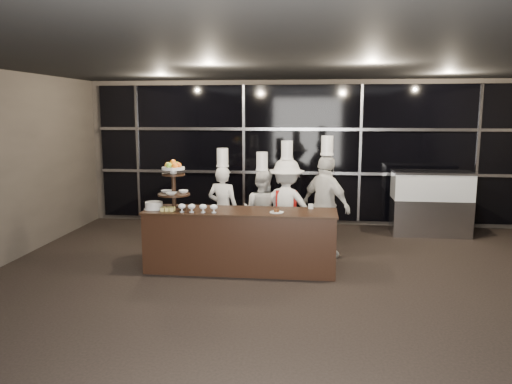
# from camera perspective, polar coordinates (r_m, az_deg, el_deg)

# --- Properties ---
(room) EXTENTS (10.00, 10.00, 10.00)m
(room) POSITION_cam_1_polar(r_m,az_deg,el_deg) (5.51, 3.93, 0.12)
(room) COLOR black
(room) RESTS_ON ground
(window_wall) EXTENTS (8.60, 0.10, 2.80)m
(window_wall) POSITION_cam_1_polar(r_m,az_deg,el_deg) (10.41, 5.19, 4.43)
(window_wall) COLOR black
(window_wall) RESTS_ON ground
(buffet_counter) EXTENTS (2.84, 0.74, 0.92)m
(buffet_counter) POSITION_cam_1_polar(r_m,az_deg,el_deg) (7.47, -1.79, -5.53)
(buffet_counter) COLOR black
(buffet_counter) RESTS_ON ground
(display_stand) EXTENTS (0.48, 0.48, 0.74)m
(display_stand) POSITION_cam_1_polar(r_m,az_deg,el_deg) (7.51, -9.41, 1.23)
(display_stand) COLOR black
(display_stand) RESTS_ON buffet_counter
(compotes) EXTENTS (0.58, 0.11, 0.12)m
(compotes) POSITION_cam_1_polar(r_m,az_deg,el_deg) (7.25, -6.70, -1.70)
(compotes) COLOR silver
(compotes) RESTS_ON buffet_counter
(layer_cake) EXTENTS (0.30, 0.30, 0.11)m
(layer_cake) POSITION_cam_1_polar(r_m,az_deg,el_deg) (7.61, -11.59, -1.53)
(layer_cake) COLOR white
(layer_cake) RESTS_ON buffet_counter
(pastry_squares) EXTENTS (0.20, 0.13, 0.05)m
(pastry_squares) POSITION_cam_1_polar(r_m,az_deg,el_deg) (7.43, -10.04, -1.94)
(pastry_squares) COLOR #E9D872
(pastry_squares) RESTS_ON buffet_counter
(small_plate) EXTENTS (0.20, 0.20, 0.05)m
(small_plate) POSITION_cam_1_polar(r_m,az_deg,el_deg) (7.21, 2.36, -2.24)
(small_plate) COLOR white
(small_plate) RESTS_ON buffet_counter
(chef_cup) EXTENTS (0.08, 0.08, 0.07)m
(chef_cup) POSITION_cam_1_polar(r_m,az_deg,el_deg) (7.53, 6.29, -1.64)
(chef_cup) COLOR white
(chef_cup) RESTS_ON buffet_counter
(display_case) EXTENTS (1.47, 0.64, 1.24)m
(display_case) POSITION_cam_1_polar(r_m,az_deg,el_deg) (10.13, 19.36, -0.84)
(display_case) COLOR #A5A5AA
(display_case) RESTS_ON ground
(chef_a) EXTENTS (0.60, 0.46, 1.76)m
(chef_a) POSITION_cam_1_polar(r_m,az_deg,el_deg) (8.41, -3.78, -1.75)
(chef_a) COLOR silver
(chef_a) RESTS_ON ground
(chef_b) EXTENTS (0.81, 0.71, 1.70)m
(chef_b) POSITION_cam_1_polar(r_m,az_deg,el_deg) (8.36, 0.68, -2.12)
(chef_b) COLOR silver
(chef_b) RESTS_ON ground
(chef_c) EXTENTS (1.12, 0.77, 1.89)m
(chef_c) POSITION_cam_1_polar(r_m,az_deg,el_deg) (8.29, 3.50, -1.63)
(chef_c) COLOR white
(chef_c) RESTS_ON ground
(chef_d) EXTENTS (0.99, 0.99, 1.99)m
(chef_d) POSITION_cam_1_polar(r_m,az_deg,el_deg) (8.12, 7.98, -1.56)
(chef_d) COLOR silver
(chef_d) RESTS_ON ground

